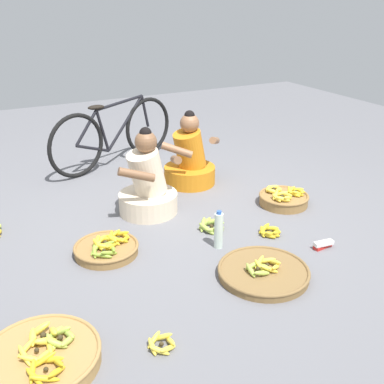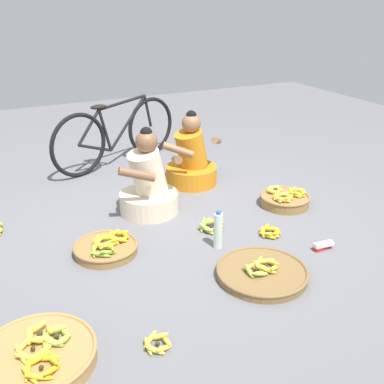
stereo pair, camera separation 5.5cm
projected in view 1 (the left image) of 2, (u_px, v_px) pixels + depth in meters
The scene contains 13 objects.
ground_plane at pixel (181, 221), 4.00m from camera, with size 10.00×10.00×0.00m, color slate.
vendor_woman_front at pixel (148, 186), 4.07m from camera, with size 0.68×0.52×0.78m.
vendor_woman_behind at pixel (190, 161), 4.70m from camera, with size 0.74×0.53×0.76m.
bicycle_leaning at pixel (114, 134), 5.17m from camera, with size 1.60×0.66×0.73m.
banana_basket_front_center at pixel (107, 248), 3.49m from camera, with size 0.49×0.49×0.14m.
banana_basket_near_vendor at pixel (41, 357), 2.44m from camera, with size 0.64×0.64×0.15m.
banana_basket_front_right at pixel (263, 272), 3.22m from camera, with size 0.64×0.64×0.13m.
banana_basket_mid_right at pixel (284, 198), 4.29m from camera, with size 0.46×0.46×0.16m.
loose_bananas_front_left at pixel (161, 344), 2.57m from camera, with size 0.18×0.18×0.08m.
loose_bananas_back_right at pixel (211, 226), 3.85m from camera, with size 0.24×0.24×0.10m.
loose_bananas_mid_left at pixel (270, 232), 3.77m from camera, with size 0.21×0.21×0.09m.
water_bottle at pixel (219, 230), 3.54m from camera, with size 0.07×0.07×0.31m.
packet_carton_stack at pixel (323, 245), 3.57m from camera, with size 0.17×0.08×0.06m.
Camera 1 is at (-1.55, -3.22, 1.82)m, focal length 43.53 mm.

